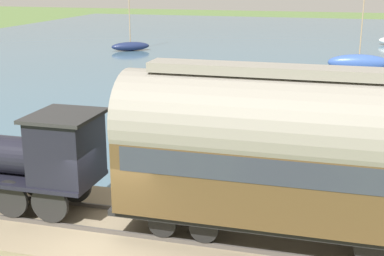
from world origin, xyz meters
The scene contains 8 objects.
ground_plane centered at (0.00, 0.00, 0.00)m, with size 200.00×200.00×0.00m, color #516B38.
harbor_water centered at (43.64, 0.00, 0.00)m, with size 80.00×80.00×0.01m.
rail_embankment centered at (1.03, 0.00, 0.21)m, with size 4.62×56.00×0.53m.
steam_locomotive centered at (1.03, 2.79, 2.18)m, with size 2.03×5.12×3.47m.
passenger_coach centered at (1.03, -4.50, 2.97)m, with size 2.60×9.02×4.54m.
sailboat_blue centered at (31.01, -7.01, 0.69)m, with size 1.85×4.79×8.55m.
sailboat_navy centered at (37.03, 14.18, 0.53)m, with size 3.04×3.74×8.65m.
rowboat_near_shore centered at (10.29, -2.97, 0.27)m, with size 1.84×2.20×0.53m.
Camera 1 is at (-11.75, -5.47, 7.16)m, focal length 50.00 mm.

